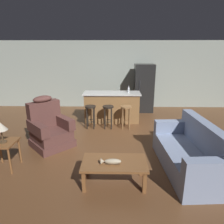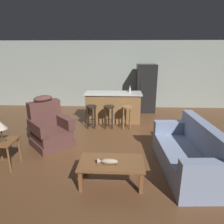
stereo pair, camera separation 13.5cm
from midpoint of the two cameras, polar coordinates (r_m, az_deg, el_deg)
name	(u,v)px [view 1 (the left image)]	position (r m, az deg, el deg)	size (l,w,h in m)	color
ground_plane	(111,138)	(5.36, -1.06, -7.37)	(12.00, 12.00, 0.00)	brown
back_wall	(113,75)	(8.05, -0.25, 10.54)	(12.00, 0.05, 2.60)	#939E93
coffee_table	(114,165)	(3.51, -0.47, -14.80)	(1.10, 0.60, 0.42)	brown
fish_figurine	(111,162)	(3.40, -1.52, -13.97)	(0.34, 0.10, 0.10)	#4C3823
couch	(190,153)	(4.15, 20.56, -10.97)	(0.95, 1.95, 0.94)	#8493B2
recliner_near_lamp	(50,129)	(5.06, -18.15, -4.60)	(1.19, 1.19, 1.20)	brown
end_table	(3,147)	(4.44, -29.43, -8.60)	(0.48, 0.48, 0.56)	brown
table_lamp	(1,127)	(4.25, -30.04, -3.81)	(0.24, 0.24, 0.41)	#4C3823
kitchen_island	(112,107)	(6.46, -0.63, 1.47)	(1.80, 0.70, 0.95)	olive
bar_stool_left	(90,113)	(5.92, -6.82, -0.21)	(0.32, 0.32, 0.68)	black
bar_stool_middle	(108,113)	(5.87, -1.75, -0.24)	(0.32, 0.32, 0.68)	black
bar_stool_right	(126,113)	(5.86, 3.36, -0.27)	(0.32, 0.32, 0.68)	olive
refrigerator	(144,88)	(7.60, 8.52, 6.76)	(0.70, 0.69, 1.76)	black
bottle_tall_green	(129,90)	(6.38, 4.15, 6.33)	(0.06, 0.06, 0.22)	silver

